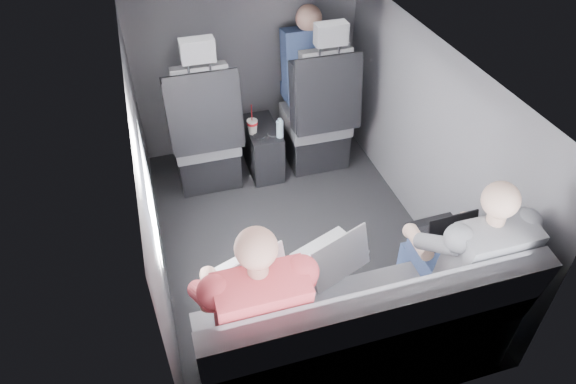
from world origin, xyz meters
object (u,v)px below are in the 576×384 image
object	(u,v)px
rear_bench	(356,338)
passenger_rear_right	(464,259)
water_bottle	(280,129)
soda_cup	(252,126)
center_console	(263,148)
passenger_front_right	(308,66)
laptop_black	(443,231)
front_seat_left	(205,139)
laptop_white	(251,275)
laptop_silver	(334,255)
passenger_rear_left	(255,308)
front_seat_right	(318,121)

from	to	relation	value
rear_bench	passenger_rear_right	distance (m)	0.69
rear_bench	water_bottle	world-z (taller)	rear_bench
soda_cup	passenger_rear_right	size ratio (longest dim) A/B	0.21
water_bottle	center_console	bearing A→B (deg)	120.88
rear_bench	passenger_front_right	size ratio (longest dim) A/B	1.99
water_bottle	laptop_black	distance (m)	1.56
center_console	rear_bench	size ratio (longest dim) A/B	0.30
front_seat_left	laptop_white	size ratio (longest dim) A/B	2.84
water_bottle	laptop_silver	xyz separation A→B (m)	(-0.13, -1.47, 0.16)
center_console	passenger_rear_left	xyz separation A→B (m)	(-0.50, -1.85, 0.43)
soda_cup	passenger_rear_right	bearing A→B (deg)	-68.73
water_bottle	front_seat_left	bearing A→B (deg)	166.97
front_seat_left	passenger_rear_right	size ratio (longest dim) A/B	1.06
center_console	laptop_black	bearing A→B (deg)	-69.78
front_seat_left	rear_bench	distance (m)	1.96
rear_bench	passenger_rear_right	world-z (taller)	passenger_rear_right
passenger_rear_left	passenger_rear_right	xyz separation A→B (m)	(1.11, 0.00, -0.01)
rear_bench	passenger_front_right	distance (m)	2.25
center_console	water_bottle	world-z (taller)	water_bottle
laptop_silver	passenger_front_right	world-z (taller)	passenger_front_right
soda_cup	water_bottle	distance (m)	0.22
front_seat_right	laptop_silver	xyz separation A→B (m)	(-0.48, -1.60, 0.23)
front_seat_left	laptop_black	xyz separation A→B (m)	(1.05, -1.60, 0.23)
passenger_front_right	passenger_rear_right	bearing A→B (deg)	-85.37
front_seat_left	laptop_black	world-z (taller)	front_seat_left
laptop_black	passenger_rear_right	bearing A→B (deg)	-88.82
rear_bench	water_bottle	distance (m)	1.78
rear_bench	laptop_white	size ratio (longest dim) A/B	3.59
center_console	passenger_front_right	world-z (taller)	passenger_front_right
laptop_white	front_seat_left	bearing A→B (deg)	89.28
front_seat_left	center_console	bearing A→B (deg)	5.07
water_bottle	laptop_white	bearing A→B (deg)	-110.99
laptop_white	passenger_rear_right	bearing A→B (deg)	-10.11
soda_cup	laptop_white	distance (m)	1.65
soda_cup	laptop_silver	world-z (taller)	laptop_silver
soda_cup	laptop_black	world-z (taller)	laptop_black
front_seat_left	laptop_black	size ratio (longest dim) A/B	4.25
center_console	laptop_silver	bearing A→B (deg)	-91.09
center_console	laptop_white	world-z (taller)	laptop_white
soda_cup	passenger_front_right	bearing A→B (deg)	27.82
rear_bench	passenger_rear_left	distance (m)	0.60
passenger_rear_right	passenger_front_right	size ratio (longest dim) A/B	1.48
front_seat_right	laptop_white	distance (m)	1.87
soda_cup	passenger_front_right	xyz separation A→B (m)	(0.53, 0.28, 0.29)
soda_cup	water_bottle	size ratio (longest dim) A/B	1.60
front_seat_left	laptop_black	bearing A→B (deg)	-56.60
water_bottle	passenger_rear_left	xyz separation A→B (m)	(-0.60, -1.68, 0.15)
laptop_silver	passenger_rear_left	distance (m)	0.51
laptop_silver	front_seat_right	bearing A→B (deg)	73.28
passenger_rear_left	laptop_white	bearing A→B (deg)	81.73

